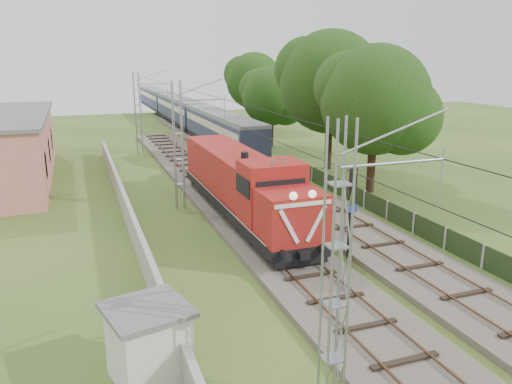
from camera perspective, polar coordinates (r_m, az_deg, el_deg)
name	(u,v)px	position (r m, az deg, el deg)	size (l,w,h in m)	color
ground	(304,277)	(22.33, 5.50, -9.64)	(140.00, 140.00, 0.00)	#2F511E
track_main	(251,224)	(28.28, -0.56, -3.73)	(4.20, 70.00, 0.45)	#6B6054
track_side	(256,170)	(41.70, 0.00, 2.49)	(4.20, 80.00, 0.45)	#6B6054
catenary	(179,146)	(31.27, -8.77, 5.25)	(3.31, 70.00, 8.00)	gray
boundary_wall	(124,202)	(31.53, -14.86, -1.16)	(0.25, 40.00, 1.50)	#9E9E99
fence	(414,223)	(28.49, 17.62, -3.43)	(0.12, 32.00, 1.20)	black
locomotive	(242,183)	(29.10, -1.58, 1.00)	(2.96, 16.93, 4.30)	black
coach_rake	(179,109)	(71.40, -8.74, 9.41)	(2.82, 62.95, 3.26)	black
signal_post	(352,197)	(23.41, 10.88, -0.54)	(0.50, 0.39, 4.53)	black
relay_hut	(149,343)	(15.68, -12.17, -16.52)	(2.77, 2.77, 2.37)	silver
tree_a	(377,101)	(35.62, 13.61, 10.06)	(7.94, 7.56, 10.29)	#362016
tree_b	(332,83)	(42.71, 8.68, 12.19)	(8.95, 8.52, 11.60)	#362016
tree_c	(272,96)	(53.55, 1.84, 10.86)	(6.57, 6.26, 8.52)	#362016
tree_d	(255,82)	(66.85, -0.12, 12.51)	(7.71, 7.34, 9.99)	#362016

